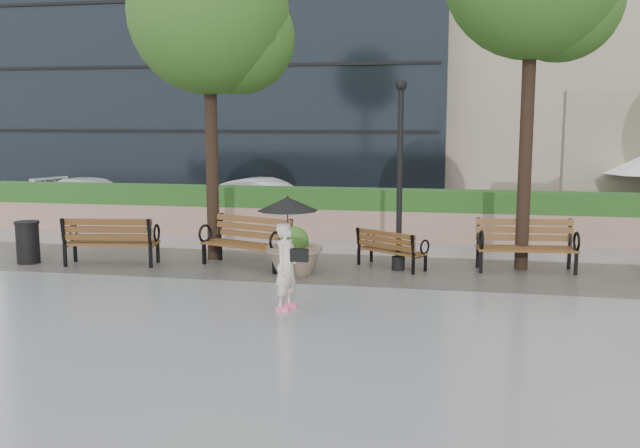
% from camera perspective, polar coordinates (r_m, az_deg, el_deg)
% --- Properties ---
extents(ground, '(100.00, 100.00, 0.00)m').
position_cam_1_polar(ground, '(12.40, 3.58, -6.57)').
color(ground, gray).
rests_on(ground, ground).
extents(cobble_strip, '(28.00, 3.20, 0.01)m').
position_cam_1_polar(cobble_strip, '(15.30, 5.05, -3.69)').
color(cobble_strip, '#383330').
rests_on(cobble_strip, ground).
extents(hedge_wall, '(24.00, 0.80, 1.35)m').
position_cam_1_polar(hedge_wall, '(19.11, 6.33, 0.72)').
color(hedge_wall, '#A77B6C').
rests_on(hedge_wall, ground).
extents(asphalt_street, '(40.00, 7.00, 0.00)m').
position_cam_1_polar(asphalt_street, '(23.16, 7.13, 0.39)').
color(asphalt_street, black).
rests_on(asphalt_street, ground).
extents(bench_0, '(2.08, 1.06, 1.07)m').
position_cam_1_polar(bench_0, '(16.37, -16.31, -2.08)').
color(bench_0, brown).
rests_on(bench_0, ground).
extents(bench_1, '(2.14, 1.45, 1.08)m').
position_cam_1_polar(bench_1, '(15.62, -5.92, -2.28)').
color(bench_1, brown).
rests_on(bench_1, ground).
extents(bench_2, '(1.63, 1.35, 0.83)m').
position_cam_1_polar(bench_2, '(15.46, 5.71, -2.65)').
color(bench_2, brown).
rests_on(bench_2, ground).
extents(bench_3, '(2.10, 1.01, 1.09)m').
position_cam_1_polar(bench_3, '(15.67, 16.13, -2.52)').
color(bench_3, brown).
rests_on(bench_3, ground).
extents(planter_left, '(1.18, 1.18, 0.99)m').
position_cam_1_polar(planter_left, '(14.89, -2.08, -2.50)').
color(planter_left, '#7F6B56').
rests_on(planter_left, ground).
extents(trash_bin, '(0.54, 0.54, 0.90)m').
position_cam_1_polar(trash_bin, '(17.17, -22.34, -1.46)').
color(trash_bin, black).
rests_on(trash_bin, ground).
extents(lamppost, '(0.28, 0.28, 4.01)m').
position_cam_1_polar(lamppost, '(15.07, 6.38, 2.88)').
color(lamppost, black).
rests_on(lamppost, ground).
extents(tree_0, '(3.62, 3.56, 7.28)m').
position_cam_1_polar(tree_0, '(16.49, -8.28, 15.83)').
color(tree_0, black).
rests_on(tree_0, ground).
extents(car_left, '(4.61, 2.80, 1.25)m').
position_cam_1_polar(car_left, '(24.98, -17.65, 2.08)').
color(car_left, silver).
rests_on(car_left, ground).
extents(car_right, '(4.23, 2.08, 1.33)m').
position_cam_1_polar(car_right, '(22.61, -4.28, 1.94)').
color(car_right, silver).
rests_on(car_right, ground).
extents(pedestrian, '(1.04, 1.04, 1.90)m').
position_cam_1_polar(pedestrian, '(11.96, -2.66, -1.44)').
color(pedestrian, beige).
rests_on(pedestrian, ground).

